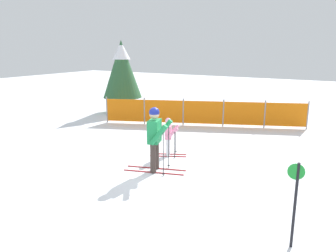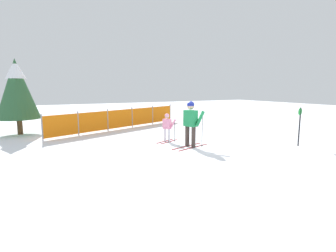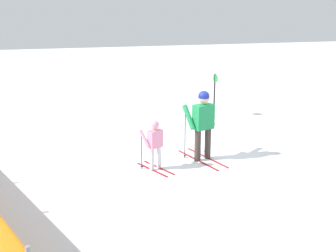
# 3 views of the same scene
# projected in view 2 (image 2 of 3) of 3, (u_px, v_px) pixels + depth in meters

# --- Properties ---
(ground_plane) EXTENTS (60.00, 60.00, 0.00)m
(ground_plane) POSITION_uv_depth(u_px,v_px,m) (197.00, 148.00, 10.28)
(ground_plane) COLOR white
(skier_adult) EXTENTS (1.75, 0.93, 1.82)m
(skier_adult) POSITION_uv_depth(u_px,v_px,m) (191.00, 120.00, 10.26)
(skier_adult) COLOR maroon
(skier_adult) RESTS_ON ground_plane
(skier_child) EXTENTS (1.16, 0.75, 1.23)m
(skier_child) POSITION_uv_depth(u_px,v_px,m) (167.00, 125.00, 11.33)
(skier_child) COLOR maroon
(skier_child) RESTS_ON ground_plane
(safety_fence) EXTENTS (8.18, 3.35, 1.20)m
(safety_fence) POSITION_uv_depth(u_px,v_px,m) (120.00, 119.00, 14.77)
(safety_fence) COLOR gray
(safety_fence) RESTS_ON ground_plane
(conifer_far) EXTENTS (2.02, 2.02, 3.75)m
(conifer_far) POSITION_uv_depth(u_px,v_px,m) (17.00, 88.00, 12.87)
(conifer_far) COLOR #4C3823
(conifer_far) RESTS_ON ground_plane
(trail_marker) EXTENTS (0.28, 0.07, 1.55)m
(trail_marker) POSITION_uv_depth(u_px,v_px,m) (300.00, 123.00, 10.46)
(trail_marker) COLOR black
(trail_marker) RESTS_ON ground_plane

